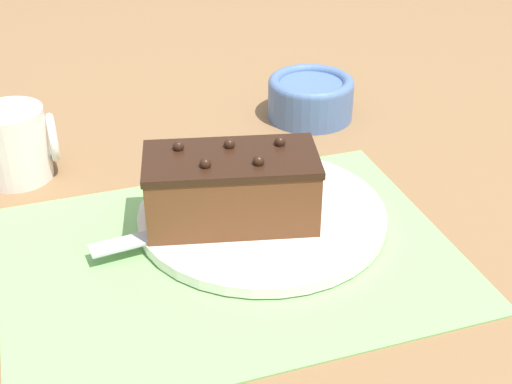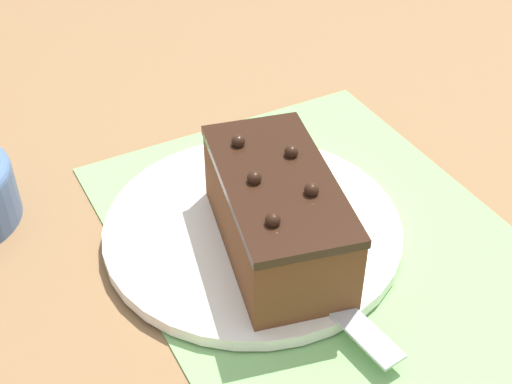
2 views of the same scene
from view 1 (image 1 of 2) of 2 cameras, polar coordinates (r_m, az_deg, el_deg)
name	(u,v)px [view 1 (image 1 of 2)]	position (r m, az deg, el deg)	size (l,w,h in m)	color
ground_plane	(231,258)	(0.74, -2.03, -5.27)	(3.00, 3.00, 0.00)	olive
placemat_woven	(231,256)	(0.74, -2.04, -5.15)	(0.46, 0.34, 0.00)	#7AB266
cake_plate	(262,215)	(0.79, 0.48, -1.85)	(0.27, 0.27, 0.01)	white
chocolate_cake	(231,188)	(0.75, -1.98, 0.35)	(0.20, 0.13, 0.09)	brown
serving_knife	(226,215)	(0.77, -2.39, -1.85)	(0.22, 0.05, 0.01)	slate
small_bowl	(311,96)	(1.02, 4.39, 7.65)	(0.12, 0.12, 0.06)	#4C6B9E
coffee_mug	(16,144)	(0.91, -18.66, 3.66)	(0.09, 0.08, 0.09)	silver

